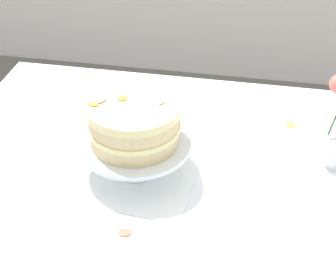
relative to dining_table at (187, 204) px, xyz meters
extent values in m
cube|color=white|center=(0.00, 0.03, 0.08)|extent=(1.40, 1.00, 0.03)
cylinder|color=brown|center=(-0.60, 0.43, -0.29)|extent=(0.06, 0.06, 0.71)
cube|color=white|center=(-0.14, 0.01, 0.09)|extent=(0.35, 0.35, 0.00)
cylinder|color=silver|center=(-0.14, 0.01, 0.10)|extent=(0.11, 0.11, 0.01)
cylinder|color=silver|center=(-0.14, 0.01, 0.14)|extent=(0.03, 0.03, 0.07)
cylinder|color=silver|center=(-0.14, 0.01, 0.19)|extent=(0.29, 0.29, 0.01)
cylinder|color=beige|center=(-0.14, 0.01, 0.21)|extent=(0.23, 0.23, 0.04)
cylinder|color=beige|center=(-0.14, 0.01, 0.24)|extent=(0.23, 0.23, 0.01)
cylinder|color=beige|center=(-0.14, 0.01, 0.26)|extent=(0.23, 0.23, 0.04)
cylinder|color=beige|center=(-0.14, 0.01, 0.29)|extent=(0.24, 0.24, 0.02)
ellipsoid|color=yellow|center=(-0.17, 0.02, 0.31)|extent=(0.03, 0.03, 0.01)
ellipsoid|color=pink|center=(-0.22, 0.00, 0.31)|extent=(0.03, 0.04, 0.01)
ellipsoid|color=pink|center=(-0.07, 0.02, 0.31)|extent=(0.02, 0.04, 0.01)
ellipsoid|color=yellow|center=(-0.23, -0.02, 0.31)|extent=(0.03, 0.02, 0.01)
ellipsoid|color=#E56B51|center=(-0.11, -0.22, 0.09)|extent=(0.04, 0.03, 0.00)
ellipsoid|color=yellow|center=(0.27, 0.30, 0.09)|extent=(0.04, 0.04, 0.00)
camera|label=1|loc=(0.14, -1.00, 0.97)|focal=54.79mm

